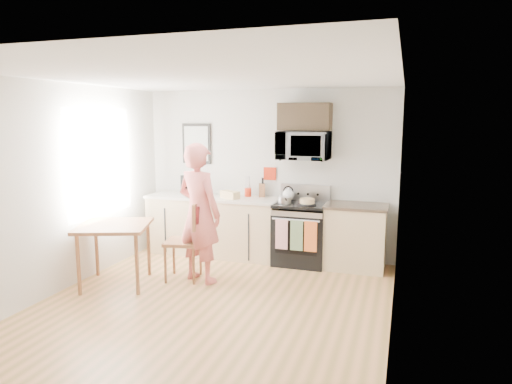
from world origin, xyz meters
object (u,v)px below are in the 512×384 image
(dining_table, at_px, (114,231))
(range, at_px, (301,235))
(microwave, at_px, (304,146))
(chair, at_px, (194,230))
(person, at_px, (199,213))
(cake, at_px, (307,202))

(dining_table, bearing_deg, range, 37.94)
(microwave, relative_size, chair, 0.71)
(person, relative_size, chair, 1.73)
(chair, distance_m, cake, 1.70)
(range, bearing_deg, chair, -136.57)
(dining_table, distance_m, chair, 1.02)
(microwave, height_order, chair, microwave)
(range, bearing_deg, person, -133.91)
(person, xyz_separation_m, chair, (-0.09, 0.01, -0.24))
(microwave, xyz_separation_m, dining_table, (-2.10, -1.74, -1.04))
(range, distance_m, dining_table, 2.67)
(microwave, bearing_deg, cake, -62.78)
(dining_table, height_order, chair, chair)
(dining_table, relative_size, chair, 0.90)
(microwave, height_order, dining_table, microwave)
(range, relative_size, microwave, 1.53)
(chair, xyz_separation_m, cake, (1.32, 1.03, 0.28))
(microwave, bearing_deg, dining_table, -140.32)
(cake, bearing_deg, chair, -141.84)
(range, height_order, chair, range)
(dining_table, xyz_separation_m, chair, (0.89, 0.49, -0.03))
(person, xyz_separation_m, dining_table, (-0.98, -0.48, -0.21))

